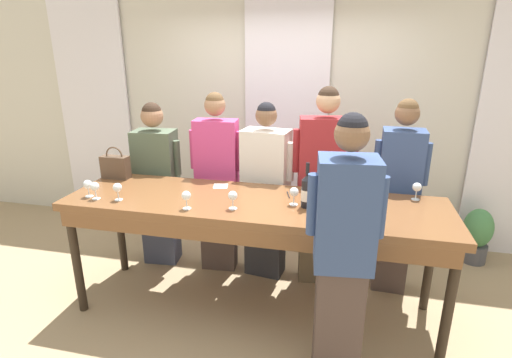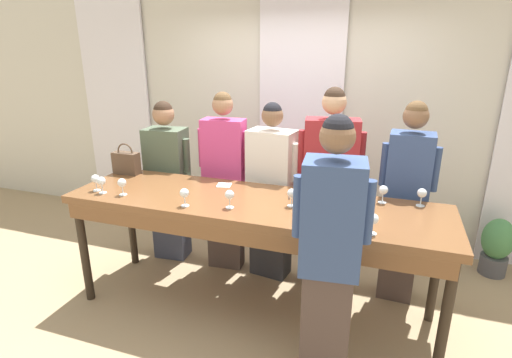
# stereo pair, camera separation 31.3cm
# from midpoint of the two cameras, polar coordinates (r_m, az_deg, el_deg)

# --- Properties ---
(ground_plane) EXTENTS (18.00, 18.00, 0.00)m
(ground_plane) POSITION_cam_midpoint_polar(r_m,az_deg,el_deg) (3.60, 2.18, -18.03)
(ground_plane) COLOR tan
(wall_back) EXTENTS (12.00, 0.06, 2.80)m
(wall_back) POSITION_cam_midpoint_polar(r_m,az_deg,el_deg) (4.54, 8.44, 8.89)
(wall_back) COLOR beige
(wall_back) RESTS_ON ground_plane
(curtain_panel_left) EXTENTS (0.92, 0.03, 2.69)m
(curtain_panel_left) POSITION_cam_midpoint_polar(r_m,az_deg,el_deg) (5.45, -17.54, 9.23)
(curtain_panel_left) COLOR white
(curtain_panel_left) RESTS_ON ground_plane
(curtain_panel_center) EXTENTS (0.92, 0.03, 2.69)m
(curtain_panel_center) POSITION_cam_midpoint_polar(r_m,az_deg,el_deg) (4.49, 8.25, 8.06)
(curtain_panel_center) COLOR white
(curtain_panel_center) RESTS_ON ground_plane
(tasting_bar) EXTENTS (2.98, 0.82, 1.00)m
(tasting_bar) POSITION_cam_midpoint_polar(r_m,az_deg,el_deg) (3.12, 2.26, -4.74)
(tasting_bar) COLOR brown
(tasting_bar) RESTS_ON ground_plane
(wine_bottle) EXTENTS (0.08, 0.08, 0.34)m
(wine_bottle) POSITION_cam_midpoint_polar(r_m,az_deg,el_deg) (2.95, 9.91, -2.04)
(wine_bottle) COLOR black
(wine_bottle) RESTS_ON tasting_bar
(handbag) EXTENTS (0.25, 0.10, 0.29)m
(handbag) POSITION_cam_midpoint_polar(r_m,az_deg,el_deg) (3.87, -15.88, 2.26)
(handbag) COLOR brown
(handbag) RESTS_ON tasting_bar
(wine_glass_front_left) EXTENTS (0.07, 0.07, 0.14)m
(wine_glass_front_left) POSITION_cam_midpoint_polar(r_m,az_deg,el_deg) (2.99, -7.27, -2.14)
(wine_glass_front_left) COLOR white
(wine_glass_front_left) RESTS_ON tasting_bar
(wine_glass_front_mid) EXTENTS (0.07, 0.07, 0.14)m
(wine_glass_front_mid) POSITION_cam_midpoint_polar(r_m,az_deg,el_deg) (3.32, -16.09, -0.64)
(wine_glass_front_mid) COLOR white
(wine_glass_front_mid) RESTS_ON tasting_bar
(wine_glass_front_right) EXTENTS (0.07, 0.07, 0.14)m
(wine_glass_front_right) POSITION_cam_midpoint_polar(r_m,az_deg,el_deg) (2.99, 8.14, -2.17)
(wine_glass_front_right) COLOR white
(wine_glass_front_right) RESTS_ON tasting_bar
(wine_glass_center_left) EXTENTS (0.07, 0.07, 0.14)m
(wine_glass_center_left) POSITION_cam_midpoint_polar(r_m,az_deg,el_deg) (2.93, -0.76, -2.40)
(wine_glass_center_left) COLOR white
(wine_glass_center_left) RESTS_ON tasting_bar
(wine_glass_center_mid) EXTENTS (0.07, 0.07, 0.14)m
(wine_glass_center_mid) POSITION_cam_midpoint_polar(r_m,az_deg,el_deg) (2.69, 19.65, -5.56)
(wine_glass_center_mid) COLOR white
(wine_glass_center_mid) RESTS_ON tasting_bar
(wine_glass_center_right) EXTENTS (0.07, 0.07, 0.14)m
(wine_glass_center_right) POSITION_cam_midpoint_polar(r_m,az_deg,el_deg) (3.49, -19.62, -0.09)
(wine_glass_center_right) COLOR white
(wine_glass_center_right) RESTS_ON tasting_bar
(wine_glass_back_left) EXTENTS (0.07, 0.07, 0.14)m
(wine_glass_back_left) POSITION_cam_midpoint_polar(r_m,az_deg,el_deg) (3.28, 25.19, -1.95)
(wine_glass_back_left) COLOR white
(wine_glass_back_left) RESTS_ON tasting_bar
(wine_glass_back_mid) EXTENTS (0.07, 0.07, 0.14)m
(wine_glass_back_mid) POSITION_cam_midpoint_polar(r_m,az_deg,el_deg) (3.23, 20.42, -1.61)
(wine_glass_back_mid) COLOR white
(wine_glass_back_mid) RESTS_ON tasting_bar
(wine_glass_back_right) EXTENTS (0.07, 0.07, 0.14)m
(wine_glass_back_right) POSITION_cam_midpoint_polar(r_m,az_deg,el_deg) (3.41, -18.82, -0.40)
(wine_glass_back_right) COLOR white
(wine_glass_back_right) RESTS_ON tasting_bar
(wine_glass_near_host) EXTENTS (0.07, 0.07, 0.14)m
(wine_glass_near_host) POSITION_cam_midpoint_polar(r_m,az_deg,el_deg) (3.11, 14.27, -1.78)
(wine_glass_near_host) COLOR white
(wine_glass_near_host) RESTS_ON tasting_bar
(napkin) EXTENTS (0.14, 0.14, 0.00)m
(napkin) POSITION_cam_midpoint_polar(r_m,az_deg,el_deg) (3.44, -2.00, -0.91)
(napkin) COLOR white
(napkin) RESTS_ON tasting_bar
(pen) EXTENTS (0.05, 0.14, 0.01)m
(pen) POSITION_cam_midpoint_polar(r_m,az_deg,el_deg) (3.21, 7.50, -2.47)
(pen) COLOR black
(pen) RESTS_ON tasting_bar
(guest_olive_jacket) EXTENTS (0.51, 0.30, 1.65)m
(guest_olive_jacket) POSITION_cam_midpoint_polar(r_m,az_deg,el_deg) (4.11, -10.32, -0.29)
(guest_olive_jacket) COLOR #383D51
(guest_olive_jacket) RESTS_ON ground_plane
(guest_pink_top) EXTENTS (0.51, 0.24, 1.75)m
(guest_pink_top) POSITION_cam_midpoint_polar(r_m,az_deg,el_deg) (3.83, -2.17, -0.31)
(guest_pink_top) COLOR #473833
(guest_pink_top) RESTS_ON ground_plane
(guest_cream_sweater) EXTENTS (0.53, 0.31, 1.68)m
(guest_cream_sweater) POSITION_cam_midpoint_polar(r_m,az_deg,el_deg) (3.71, 4.64, -1.93)
(guest_cream_sweater) COLOR #28282D
(guest_cream_sweater) RESTS_ON ground_plane
(guest_striped_shirt) EXTENTS (0.57, 0.30, 1.83)m
(guest_striped_shirt) POSITION_cam_midpoint_polar(r_m,az_deg,el_deg) (3.60, 12.84, -1.55)
(guest_striped_shirt) COLOR brown
(guest_striped_shirt) RESTS_ON ground_plane
(guest_navy_coat) EXTENTS (0.46, 0.27, 1.74)m
(guest_navy_coat) POSITION_cam_midpoint_polar(r_m,az_deg,el_deg) (3.61, 22.88, -3.12)
(guest_navy_coat) COLOR #473833
(guest_navy_coat) RESTS_ON ground_plane
(host_pouring) EXTENTS (0.46, 0.31, 1.80)m
(host_pouring) POSITION_cam_midpoint_polar(r_m,az_deg,el_deg) (2.49, 14.07, -11.32)
(host_pouring) COLOR #473833
(host_pouring) RESTS_ON ground_plane
(potted_plant) EXTENTS (0.29, 0.29, 0.58)m
(potted_plant) POSITION_cam_midpoint_polar(r_m,az_deg,el_deg) (4.63, 32.87, -8.05)
(potted_plant) COLOR #4C4C51
(potted_plant) RESTS_ON ground_plane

